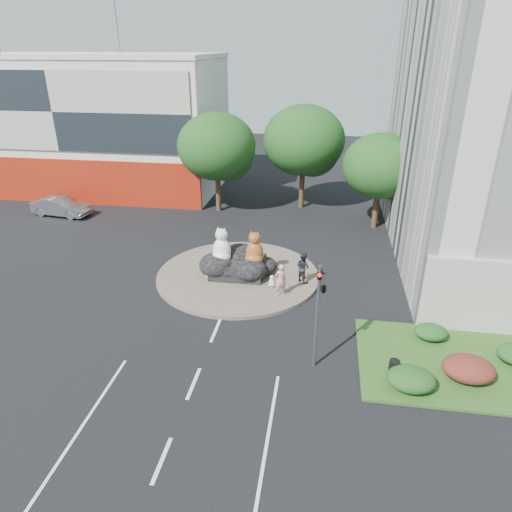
{
  "coord_description": "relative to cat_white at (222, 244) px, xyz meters",
  "views": [
    {
      "loc": [
        4.97,
        -14.7,
        13.08
      ],
      "look_at": [
        1.3,
        8.9,
        2.0
      ],
      "focal_mm": 32.0,
      "sensor_mm": 36.0,
      "label": 1
    }
  ],
  "objects": [
    {
      "name": "kitten_calico",
      "position": [
        -0.6,
        -0.78,
        -1.5
      ],
      "size": [
        0.6,
        0.52,
        0.98
      ],
      "primitive_type": null,
      "rotation": [
        0.0,
        0.0,
        -0.03
      ],
      "color": "white",
      "rests_on": "roundabout_island"
    },
    {
      "name": "hedge_back_green",
      "position": [
        11.44,
        -5.09,
        -1.71
      ],
      "size": [
        1.6,
        1.28,
        0.72
      ],
      "primitive_type": "ellipsoid",
      "color": "#123A17",
      "rests_on": "grass_verge"
    },
    {
      "name": "hedge_red",
      "position": [
        12.44,
        -7.89,
        -1.57
      ],
      "size": [
        2.2,
        1.76,
        0.99
      ],
      "primitive_type": "ellipsoid",
      "color": "#4F1519",
      "rests_on": "grass_verge"
    },
    {
      "name": "cat_tabby",
      "position": [
        2.0,
        -0.0,
        -0.06
      ],
      "size": [
        1.29,
        1.14,
        2.05
      ],
      "primitive_type": null,
      "rotation": [
        0.0,
        0.0,
        -0.06
      ],
      "color": "#A35521",
      "rests_on": "rock_plinth"
    },
    {
      "name": "litter_bin",
      "position": [
        9.34,
        -8.16,
        -1.69
      ],
      "size": [
        0.52,
        0.52,
        0.75
      ],
      "primitive_type": "cylinder",
      "rotation": [
        0.0,
        0.0,
        -0.15
      ],
      "color": "black",
      "rests_on": "grass_verge"
    },
    {
      "name": "traffic_light",
      "position": [
        6.03,
        -7.89,
        1.43
      ],
      "size": [
        0.44,
        1.24,
        5.0
      ],
      "color": "#595B60",
      "rests_on": "ground"
    },
    {
      "name": "pedestrian_dark",
      "position": [
        4.94,
        -0.28,
        -1.06
      ],
      "size": [
        1.14,
        1.12,
        1.85
      ],
      "primitive_type": "imported",
      "rotation": [
        0.0,
        0.0,
        2.42
      ],
      "color": "black",
      "rests_on": "roundabout_island"
    },
    {
      "name": "hedge_near_green",
      "position": [
        9.94,
        -8.89,
        -1.62
      ],
      "size": [
        2.0,
        1.6,
        0.9
      ],
      "primitive_type": "ellipsoid",
      "color": "#123A17",
      "rests_on": "grass_verge"
    },
    {
      "name": "cat_white",
      "position": [
        0.0,
        0.0,
        0.0
      ],
      "size": [
        1.57,
        1.45,
        2.17
      ],
      "primitive_type": null,
      "rotation": [
        0.0,
        0.0,
        -0.28
      ],
      "color": "silver",
      "rests_on": "rock_plinth"
    },
    {
      "name": "parked_car",
      "position": [
        -15.82,
        8.82,
        -1.38
      ],
      "size": [
        5.06,
        2.29,
        1.61
      ],
      "primitive_type": "imported",
      "rotation": [
        0.0,
        0.0,
        1.45
      ],
      "color": "#939499",
      "rests_on": "ground"
    },
    {
      "name": "grass_verge",
      "position": [
        12.94,
        -6.89,
        -2.13
      ],
      "size": [
        10.0,
        6.0,
        0.12
      ],
      "primitive_type": "cube",
      "color": "#234918",
      "rests_on": "ground"
    },
    {
      "name": "roundabout_island",
      "position": [
        0.94,
        0.11,
        -2.09
      ],
      "size": [
        10.0,
        10.0,
        0.2
      ],
      "primitive_type": "cylinder",
      "color": "brown",
      "rests_on": "ground"
    },
    {
      "name": "pedestrian_pink",
      "position": [
        3.8,
        -2.08,
        -1.04
      ],
      "size": [
        0.83,
        0.72,
        1.9
      ],
      "primitive_type": "imported",
      "rotation": [
        0.0,
        0.0,
        3.62
      ],
      "color": "pink",
      "rests_on": "roundabout_island"
    },
    {
      "name": "kitten_white",
      "position": [
        3.2,
        -1.15,
        -1.63
      ],
      "size": [
        0.56,
        0.53,
        0.72
      ],
      "primitive_type": null,
      "rotation": [
        0.0,
        0.0,
        0.46
      ],
      "color": "silver",
      "rests_on": "roundabout_island"
    },
    {
      "name": "tree_mid",
      "position": [
        4.01,
        14.18,
        3.37
      ],
      "size": [
        6.84,
        6.84,
        8.76
      ],
      "color": "#382314",
      "rests_on": "ground"
    },
    {
      "name": "shophouse_block",
      "position": [
        -17.07,
        18.03,
        4.0
      ],
      "size": [
        25.2,
        12.3,
        17.4
      ],
      "color": "silver",
      "rests_on": "ground"
    },
    {
      "name": "street_lamp",
      "position": [
        13.75,
        -1.89,
        2.37
      ],
      "size": [
        2.34,
        0.22,
        8.06
      ],
      "color": "#595B60",
      "rests_on": "ground"
    },
    {
      "name": "ground",
      "position": [
        0.94,
        -9.89,
        -2.19
      ],
      "size": [
        120.0,
        120.0,
        0.0
      ],
      "primitive_type": "plane",
      "color": "black",
      "rests_on": "ground"
    },
    {
      "name": "rock_plinth",
      "position": [
        0.94,
        0.11,
        -1.54
      ],
      "size": [
        3.2,
        2.6,
        0.9
      ],
      "primitive_type": null,
      "color": "black",
      "rests_on": "roundabout_island"
    },
    {
      "name": "tree_right",
      "position": [
        10.01,
        10.18,
        2.44
      ],
      "size": [
        5.7,
        5.7,
        7.3
      ],
      "color": "#382314",
      "rests_on": "ground"
    },
    {
      "name": "tree_left",
      "position": [
        -2.99,
        12.18,
        3.06
      ],
      "size": [
        6.46,
        6.46,
        8.27
      ],
      "color": "#382314",
      "rests_on": "ground"
    }
  ]
}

